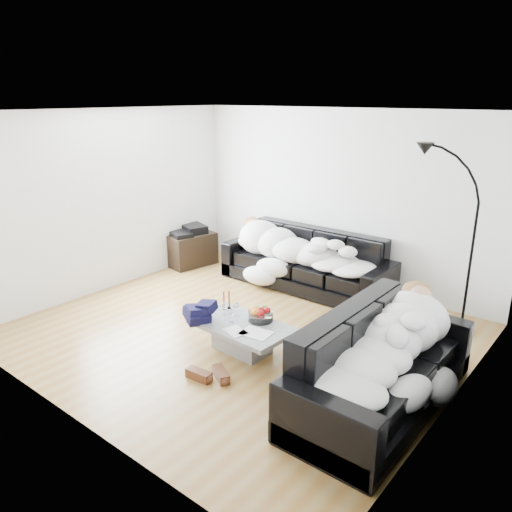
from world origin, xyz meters
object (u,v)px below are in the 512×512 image
Objects in this scene: coffee_table at (242,337)px; fruit_bowl at (261,313)px; candle_right at (229,300)px; floor_lamp at (471,255)px; av_cabinet at (190,249)px; sofa_back at (306,260)px; sofa_right at (383,362)px; shoes at (209,374)px; sleeper_right at (385,342)px; wine_glass_a at (236,309)px; wine_glass_b at (224,309)px; wine_glass_c at (231,316)px; sleeper_back at (304,247)px; stereo at (190,230)px; candle_left at (224,301)px.

coffee_table is 3.89× the size of fruit_bowl.
candle_right is 2.89m from floor_lamp.
coffee_table is 1.44× the size of av_cabinet.
sofa_right reaches higher than sofa_back.
sofa_back is 2.15m from av_cabinet.
av_cabinet is (-2.78, 2.42, 0.22)m from shoes.
sofa_back is 5.35× the size of shoes.
floor_lamp is (0.11, 2.03, 0.34)m from sleeper_right.
wine_glass_a is 0.14m from wine_glass_b.
wine_glass_c is at bearing -163.63° from coffee_table.
wine_glass_a is at bearing -26.13° from candle_right.
sleeper_back is at bearing 101.21° from wine_glass_c.
wine_glass_a is at bearing -79.58° from sleeper_back.
sofa_back is 2.86m from shoes.
shoes is at bearing -30.80° from av_cabinet.
sofa_right is at bearing -11.55° from av_cabinet.
sleeper_back is at bearing 27.16° from stereo.
sleeper_right reaches higher than shoes.
shoes is (0.44, -0.72, -0.35)m from wine_glass_b.
wine_glass_c is at bearing 91.84° from sofa_right.
stereo is (-2.78, 2.42, 0.55)m from shoes.
sleeper_right is at bearing -2.46° from stereo.
wine_glass_c is at bearing -79.05° from sofa_back.
candle_right is (-0.20, 0.10, 0.03)m from wine_glass_a.
floor_lamp is at bearing 48.95° from coffee_table.
fruit_bowl reaches higher than wine_glass_b.
sleeper_right reaches higher than sleeper_back.
stereo reaches higher than shoes.
sleeper_back is 1.84m from candle_right.
sofa_back is 2.17m from wine_glass_c.
wine_glass_b is 0.72× the size of candle_left.
shoes is at bearing -68.39° from wine_glass_a.
coffee_table is at bearing -118.23° from fruit_bowl.
coffee_table is at bearing 107.80° from shoes.
sleeper_back is at bearing -90.00° from sofa_back.
wine_glass_c is at bearing -34.69° from candle_left.
shoes is at bearing -68.09° from wine_glass_c.
wine_glass_b is 0.20m from wine_glass_c.
av_cabinet reaches higher than wine_glass_a.
wine_glass_a is 0.08× the size of floor_lamp.
candle_left is 1.08m from shoes.
av_cabinet reaches higher than wine_glass_b.
sofa_back is at bearing 110.27° from shoes.
sleeper_back is 4.53× the size of shoes.
candle_left is 0.50× the size of stereo.
wine_glass_a is at bearing 86.95° from sleeper_right.
wine_glass_c is 2.89m from floor_lamp.
floor_lamp is at bearing 44.46° from wine_glass_a.
av_cabinet is at bearing 144.00° from wine_glass_b.
wine_glass_a is at bearing -158.57° from floor_lamp.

